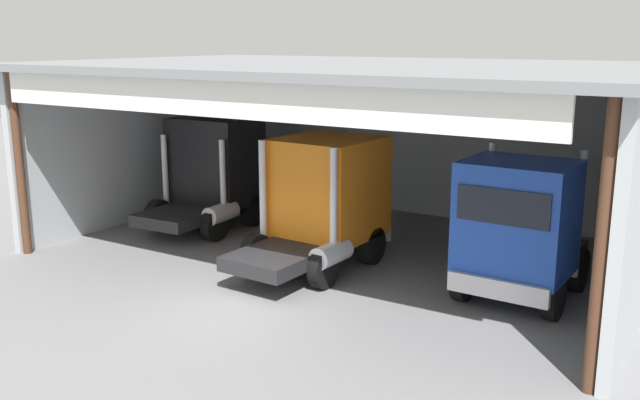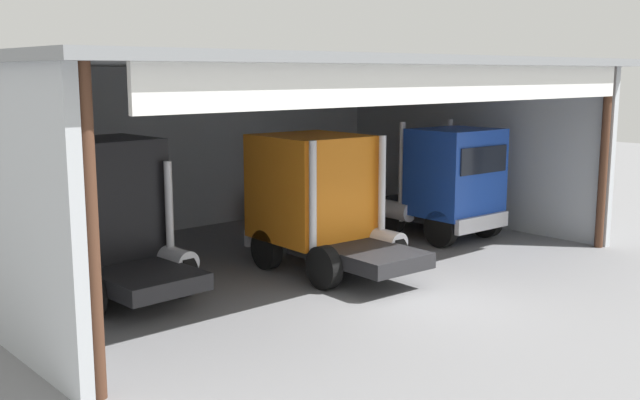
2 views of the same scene
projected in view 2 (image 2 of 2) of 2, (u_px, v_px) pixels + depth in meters
ground_plane at (429, 301)px, 16.54m from camera, size 80.00×80.00×0.00m
workshop_shed at (259, 118)px, 20.49m from camera, size 16.49×11.12×5.37m
truck_black_left_bay at (104, 215)px, 16.80m from camera, size 2.82×4.33×3.54m
truck_orange_center_right_bay at (319, 198)px, 19.06m from camera, size 2.68×5.01×3.46m
truck_blue_right_bay at (447, 182)px, 22.54m from camera, size 2.59×4.44×3.55m
oil_drum at (263, 209)px, 25.16m from camera, size 0.58×0.58×0.94m
tool_cart at (269, 209)px, 24.97m from camera, size 0.90×0.60×1.00m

